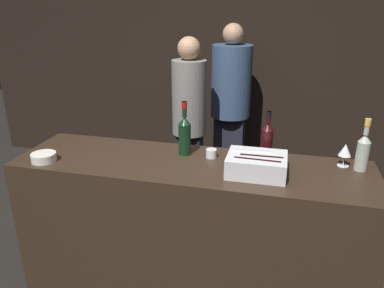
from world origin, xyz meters
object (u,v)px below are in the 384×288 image
(rose_wine_bottle, at_px, (363,150))
(person_in_hoodie, at_px, (189,115))
(bowl_white, at_px, (44,157))
(red_wine_bottle_burgundy, at_px, (185,134))
(red_wine_bottle_black_foil, at_px, (267,140))
(person_blond_tee, at_px, (231,101))
(candle_votive, at_px, (211,153))
(wine_glass, at_px, (345,151))
(ice_bin_with_bottles, at_px, (257,164))

(rose_wine_bottle, distance_m, person_in_hoodie, 1.72)
(bowl_white, xyz_separation_m, red_wine_bottle_burgundy, (0.86, 0.34, 0.12))
(bowl_white, height_order, red_wine_bottle_black_foil, red_wine_bottle_black_foil)
(bowl_white, distance_m, rose_wine_bottle, 2.01)
(person_blond_tee, bearing_deg, rose_wine_bottle, 1.17)
(bowl_white, distance_m, person_blond_tee, 2.12)
(candle_votive, xyz_separation_m, person_blond_tee, (-0.10, 1.58, -0.04))
(wine_glass, xyz_separation_m, person_blond_tee, (-0.94, 1.51, -0.11))
(bowl_white, height_order, rose_wine_bottle, rose_wine_bottle)
(rose_wine_bottle, height_order, red_wine_bottle_black_foil, rose_wine_bottle)
(wine_glass, bearing_deg, person_blond_tee, 121.81)
(wine_glass, height_order, rose_wine_bottle, rose_wine_bottle)
(candle_votive, bearing_deg, rose_wine_bottle, 1.73)
(ice_bin_with_bottles, distance_m, bowl_white, 1.36)
(candle_votive, distance_m, person_in_hoodie, 1.16)
(red_wine_bottle_black_foil, xyz_separation_m, person_blond_tee, (-0.46, 1.52, -0.15))
(bowl_white, height_order, red_wine_bottle_burgundy, red_wine_bottle_burgundy)
(wine_glass, height_order, person_in_hoodie, person_in_hoodie)
(person_blond_tee, bearing_deg, red_wine_bottle_black_foil, -15.79)
(rose_wine_bottle, distance_m, person_blond_tee, 1.87)
(wine_glass, bearing_deg, bowl_white, -168.37)
(bowl_white, xyz_separation_m, candle_votive, (1.05, 0.32, 0.00))
(red_wine_bottle_burgundy, xyz_separation_m, person_blond_tee, (0.08, 1.56, -0.16))
(person_blond_tee, bearing_deg, bowl_white, -58.87)
(ice_bin_with_bottles, distance_m, person_blond_tee, 1.81)
(candle_votive, bearing_deg, red_wine_bottle_black_foil, 8.89)
(person_in_hoodie, bearing_deg, candle_votive, -8.29)
(ice_bin_with_bottles, relative_size, wine_glass, 2.37)
(candle_votive, height_order, person_blond_tee, person_blond_tee)
(red_wine_bottle_burgundy, bearing_deg, red_wine_bottle_black_foil, 4.36)
(rose_wine_bottle, distance_m, red_wine_bottle_black_foil, 0.58)
(red_wine_bottle_burgundy, distance_m, person_in_hoodie, 1.11)
(ice_bin_with_bottles, distance_m, wine_glass, 0.58)
(person_in_hoodie, bearing_deg, red_wine_bottle_burgundy, -17.18)
(red_wine_bottle_burgundy, xyz_separation_m, person_in_hoodie, (-0.24, 1.06, -0.19))
(red_wine_bottle_burgundy, height_order, person_in_hoodie, person_in_hoodie)
(rose_wine_bottle, height_order, person_in_hoodie, person_in_hoodie)
(ice_bin_with_bottles, xyz_separation_m, person_in_hoodie, (-0.74, 1.26, -0.11))
(wine_glass, xyz_separation_m, person_in_hoodie, (-1.26, 1.01, -0.15))
(candle_votive, bearing_deg, person_blond_tee, 93.74)
(ice_bin_with_bottles, bearing_deg, person_blond_tee, 103.25)
(bowl_white, relative_size, red_wine_bottle_black_foil, 0.49)
(ice_bin_with_bottles, distance_m, red_wine_bottle_burgundy, 0.54)
(ice_bin_with_bottles, relative_size, candle_votive, 4.83)
(candle_votive, distance_m, red_wine_bottle_black_foil, 0.37)
(bowl_white, relative_size, candle_votive, 2.20)
(rose_wine_bottle, bearing_deg, candle_votive, -178.27)
(ice_bin_with_bottles, height_order, person_blond_tee, person_blond_tee)
(bowl_white, relative_size, rose_wine_bottle, 0.48)
(ice_bin_with_bottles, relative_size, red_wine_bottle_burgundy, 0.95)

